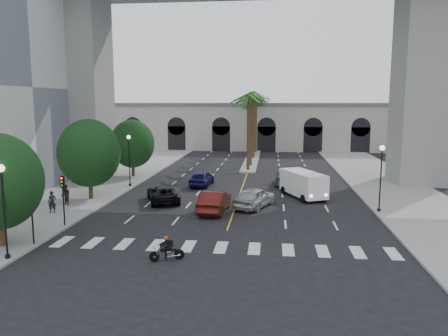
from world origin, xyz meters
The scene contains 28 objects.
ground centered at (0.00, 0.00, 0.00)m, with size 140.00×140.00×0.00m, color black.
sidewalk_left centered at (-15.00, 15.00, 0.07)m, with size 8.00×100.00×0.15m, color gray.
sidewalk_right centered at (15.00, 15.00, 0.07)m, with size 8.00×100.00×0.15m, color gray.
median centered at (0.00, 38.00, 0.10)m, with size 2.00×24.00×0.20m, color gray.
pier_building centered at (0.00, 55.00, 4.27)m, with size 71.00×10.50×8.50m.
bridge centered at (3.42, 22.00, 18.51)m, with size 75.00×13.00×26.00m.
palm_a centered at (0.00, 28.00, 9.10)m, with size 3.20×3.20×10.30m.
palm_b centered at (0.10, 32.00, 9.37)m, with size 3.20×3.20×10.60m.
palm_c centered at (-0.20, 36.00, 8.91)m, with size 3.20×3.20×10.10m.
palm_d centered at (0.15, 40.00, 9.65)m, with size 3.20×3.20×10.90m.
palm_e centered at (-0.10, 44.00, 9.19)m, with size 3.20×3.20×10.40m.
palm_f centered at (0.20, 48.00, 9.46)m, with size 3.20×3.20×10.70m.
street_tree_mid centered at (-13.00, 10.00, 4.21)m, with size 5.44×5.44×7.21m.
street_tree_far centered at (-13.00, 22.00, 3.90)m, with size 5.04×5.04×6.68m.
lamp_post_left_near centered at (-11.40, -5.00, 3.22)m, with size 0.40×0.40×5.35m.
lamp_post_left_far centered at (-11.40, 16.00, 3.22)m, with size 0.40×0.40×5.35m.
lamp_post_right centered at (11.40, 8.00, 3.22)m, with size 0.40×0.40×5.35m.
traffic_signal_near centered at (-11.30, -2.50, 2.51)m, with size 0.25×0.18×3.65m.
traffic_signal_far centered at (-11.30, 1.50, 2.51)m, with size 0.25×0.18×3.65m.
motorcycle_rider centered at (-2.65, -3.98, 0.63)m, with size 1.84×0.83×1.40m.
car_a centered at (1.58, 8.79, 0.85)m, with size 2.02×5.01×1.71m, color #A6A8AB.
car_b centered at (-1.50, 6.96, 0.85)m, with size 1.80×5.16×1.70m, color #4A130E.
car_c centered at (-6.44, 9.96, 0.72)m, with size 2.41×5.22×1.45m, color black.
car_d centered at (4.44, 19.47, 0.74)m, with size 2.07×5.09×1.48m, color #5C5D61.
car_e centered at (-4.25, 17.61, 0.80)m, with size 1.90×4.72×1.61m, color #120F47.
cargo_van centered at (5.85, 13.03, 1.32)m, with size 4.17×5.93×2.37m.
pedestrian_a centered at (-13.88, 4.77, 1.00)m, with size 0.62×0.41×1.70m, color black.
pedestrian_b centered at (-14.02, 7.28, 1.01)m, with size 0.84×0.65×1.72m, color black.
Camera 1 is at (2.93, -26.51, 8.64)m, focal length 35.00 mm.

